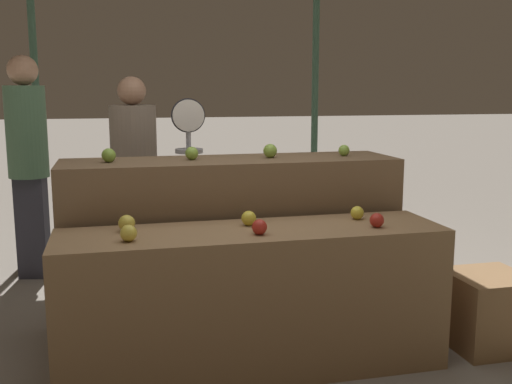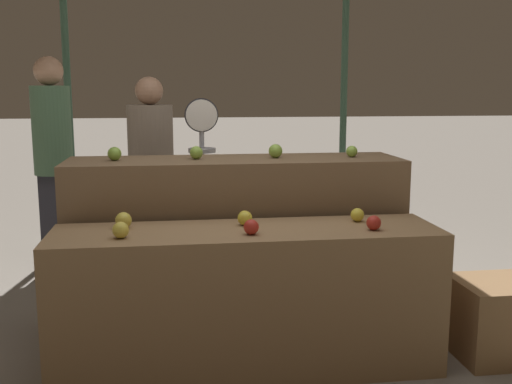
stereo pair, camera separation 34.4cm
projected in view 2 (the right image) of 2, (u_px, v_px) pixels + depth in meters
ground_plane at (247, 367)px, 3.33m from camera, size 60.00×60.00×0.00m
display_counter_front at (247, 300)px, 3.26m from camera, size 2.08×0.55×0.79m
display_counter_back at (236, 244)px, 3.82m from camera, size 2.08×0.55×1.10m
apple_front_0 at (121, 230)px, 3.00m from camera, size 0.08×0.08×0.08m
apple_front_1 at (251, 227)px, 3.08m from camera, size 0.08×0.08×0.08m
apple_front_2 at (374, 223)px, 3.17m from camera, size 0.08×0.08×0.08m
apple_front_3 at (123, 220)px, 3.21m from camera, size 0.09×0.09×0.09m
apple_front_4 at (244, 218)px, 3.29m from camera, size 0.08×0.08×0.08m
apple_front_5 at (357, 215)px, 3.38m from camera, size 0.08×0.08×0.08m
apple_back_0 at (114, 154)px, 3.62m from camera, size 0.08×0.08×0.08m
apple_back_1 at (196, 153)px, 3.70m from camera, size 0.08×0.08×0.08m
apple_back_2 at (276, 151)px, 3.76m from camera, size 0.09×0.09×0.09m
apple_back_3 at (352, 151)px, 3.81m from camera, size 0.07×0.07×0.07m
produce_scale at (202, 156)px, 4.37m from camera, size 0.24×0.20×1.46m
person_vendor_at_scale at (151, 166)px, 4.65m from camera, size 0.47×0.47×1.62m
person_customer_left at (53, 147)px, 4.93m from camera, size 0.37×0.37×1.79m
wooden_crate_side at (495, 319)px, 3.43m from camera, size 0.45×0.45×0.45m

